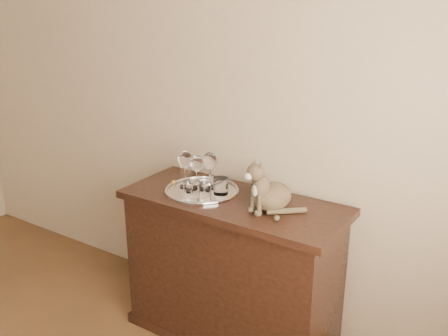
# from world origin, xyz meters

# --- Properties ---
(wall_back) EXTENTS (4.00, 0.10, 2.70)m
(wall_back) POSITION_xyz_m (0.00, 2.25, 1.35)
(wall_back) COLOR tan
(wall_back) RESTS_ON ground
(sideboard) EXTENTS (1.20, 0.50, 0.85)m
(sideboard) POSITION_xyz_m (0.60, 1.94, 0.42)
(sideboard) COLOR black
(sideboard) RESTS_ON ground
(tray) EXTENTS (0.40, 0.40, 0.01)m
(tray) POSITION_xyz_m (0.40, 1.93, 0.85)
(tray) COLOR silver
(tray) RESTS_ON sideboard
(wine_glass_b) EXTENTS (0.08, 0.08, 0.20)m
(wine_glass_b) POSITION_xyz_m (0.41, 2.00, 0.96)
(wine_glass_b) COLOR white
(wine_glass_b) RESTS_ON tray
(wine_glass_c) EXTENTS (0.08, 0.08, 0.21)m
(wine_glass_c) POSITION_xyz_m (0.29, 1.93, 0.96)
(wine_glass_c) COLOR silver
(wine_glass_c) RESTS_ON tray
(wine_glass_d) EXTENTS (0.07, 0.07, 0.20)m
(wine_glass_d) POSITION_xyz_m (0.37, 1.94, 0.96)
(wine_glass_d) COLOR white
(wine_glass_d) RESTS_ON tray
(tumbler_a) EXTENTS (0.07, 0.07, 0.08)m
(tumbler_a) POSITION_xyz_m (0.48, 1.85, 0.90)
(tumbler_a) COLOR silver
(tumbler_a) RESTS_ON tray
(tumbler_b) EXTENTS (0.09, 0.09, 0.10)m
(tumbler_b) POSITION_xyz_m (0.43, 1.81, 0.91)
(tumbler_b) COLOR silver
(tumbler_b) RESTS_ON tray
(tumbler_c) EXTENTS (0.08, 0.08, 0.09)m
(tumbler_c) POSITION_xyz_m (0.51, 1.95, 0.90)
(tumbler_c) COLOR white
(tumbler_c) RESTS_ON tray
(cat) EXTENTS (0.35, 0.34, 0.27)m
(cat) POSITION_xyz_m (0.83, 1.94, 0.99)
(cat) COLOR brown
(cat) RESTS_ON sideboard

